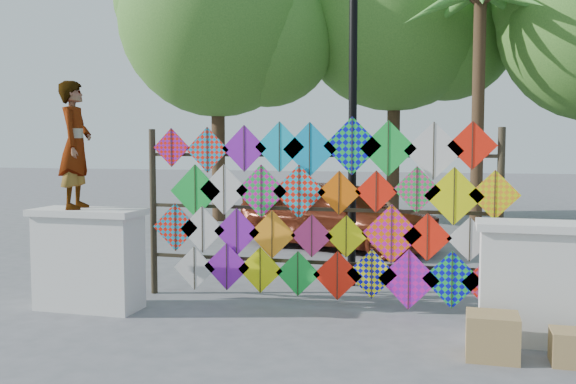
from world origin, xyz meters
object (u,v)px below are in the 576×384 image
object	(u,v)px
kite_rack	(322,212)
lamppost	(353,103)
vendor_woman	(75,145)
sedan	(337,213)

from	to	relation	value
kite_rack	lamppost	distance (m)	1.96
vendor_woman	lamppost	world-z (taller)	lamppost
lamppost	kite_rack	bearing A→B (deg)	-98.17
kite_rack	vendor_woman	xyz separation A→B (m)	(-2.97, -0.92, 0.86)
sedan	kite_rack	bearing A→B (deg)	-151.88
sedan	lamppost	world-z (taller)	lamppost
kite_rack	lamppost	size ratio (longest dim) A/B	1.10
lamppost	vendor_woman	bearing A→B (deg)	-145.07
kite_rack	sedan	size ratio (longest dim) A/B	1.20
kite_rack	vendor_woman	distance (m)	3.22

